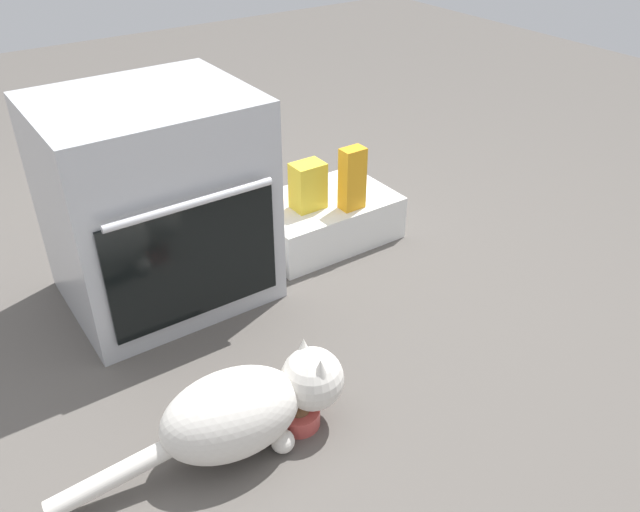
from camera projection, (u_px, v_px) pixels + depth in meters
name	position (u px, v px, depth m)	size (l,w,h in m)	color
ground	(240.00, 343.00, 2.06)	(8.00, 8.00, 0.00)	#56514C
oven	(156.00, 202.00, 2.12)	(0.65, 0.59, 0.71)	#B7BABF
pantry_cabinet	(323.00, 219.00, 2.57)	(0.55, 0.36, 0.18)	white
food_bowl	(299.00, 415.00, 1.77)	(0.12, 0.12, 0.08)	#C64C47
cat	(247.00, 408.00, 1.65)	(0.78, 0.27, 0.25)	silver
juice_carton	(352.00, 179.00, 2.40)	(0.09, 0.06, 0.24)	orange
snack_bag	(308.00, 186.00, 2.42)	(0.12, 0.09, 0.18)	yellow
sauce_jar	(272.00, 183.00, 2.48)	(0.08, 0.08, 0.14)	#D16023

